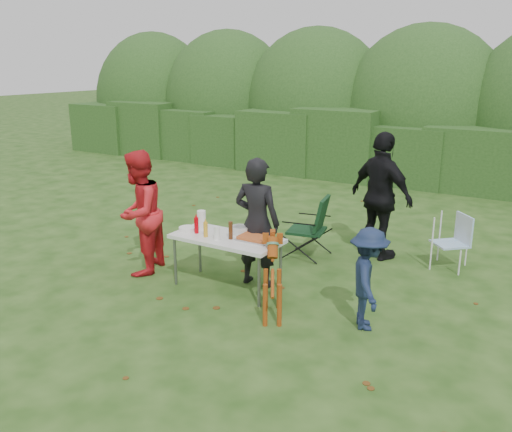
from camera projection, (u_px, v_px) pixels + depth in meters
The scene contains 20 objects.
ground at pixel (219, 294), 7.26m from camera, with size 80.00×80.00×0.00m, color #1E4211.
hedge_row at pixel (403, 150), 13.57m from camera, with size 22.00×1.40×1.70m, color #23471C.
shrub_backdrop at pixel (423, 114), 14.67m from camera, with size 20.00×2.60×3.20m, color #3D6628.
folding_table at pixel (227, 241), 7.29m from camera, with size 1.50×0.70×0.74m.
person_cook at pixel (257, 222), 7.37m from camera, with size 0.66×0.43×1.80m, color black.
person_red_jacket at pixel (139, 213), 7.80m from camera, with size 0.88×0.69×1.81m, color red.
person_black_puffy at pixel (381, 196), 8.36m from camera, with size 1.17×0.49×2.00m, color black.
child at pixel (368, 279), 6.22m from camera, with size 0.79×0.45×1.22m, color #172342.
dog at pixel (272, 282), 6.52m from camera, with size 0.96×0.38×0.91m, color #8E3D10, non-canonical shape.
camping_chair at pixel (307, 227), 8.51m from camera, with size 0.63×0.63×1.01m, color #113319, non-canonical shape.
lawn_chair at pixel (450, 241), 8.10m from camera, with size 0.49×0.49×0.83m, color #4B95D3, non-canonical shape.
food_tray at pixel (254, 239), 7.14m from camera, with size 0.45×0.30×0.02m, color #B7B7BA.
focaccia_bread at pixel (254, 237), 7.13m from camera, with size 0.40×0.26×0.04m, color #BD5928.
mustard_bottle at pixel (206, 230), 7.26m from camera, with size 0.06×0.06×0.20m, color gold.
ketchup_bottle at pixel (196, 225), 7.40m from camera, with size 0.06×0.06×0.22m, color #BC000B.
beer_bottle at pixel (231, 230), 7.16m from camera, with size 0.06×0.06×0.24m, color #47230F.
paper_towel_roll at pixel (201, 220), 7.60m from camera, with size 0.12×0.12×0.26m, color white.
cup_stack at pixel (217, 233), 7.14m from camera, with size 0.08×0.08×0.18m, color white.
pasta_bowl at pixel (240, 230), 7.41m from camera, with size 0.26×0.26×0.10m, color silver.
plate_stack at pixel (187, 229), 7.54m from camera, with size 0.24×0.24×0.05m, color white.
Camera 1 is at (3.93, -5.43, 3.04)m, focal length 38.00 mm.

